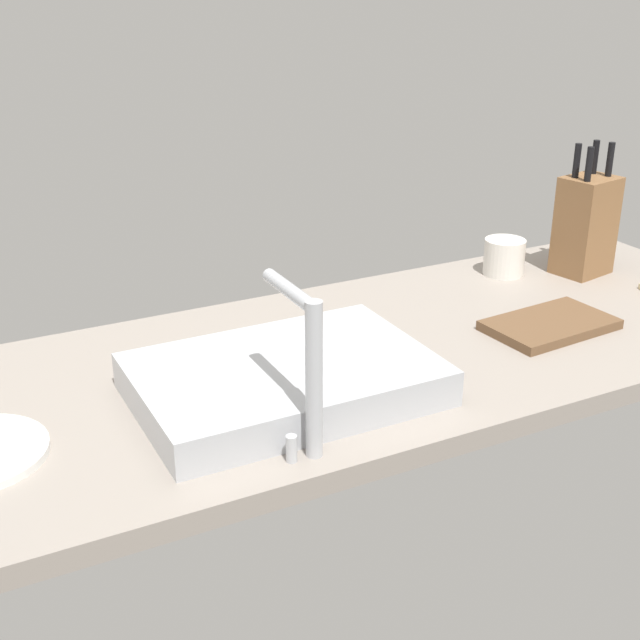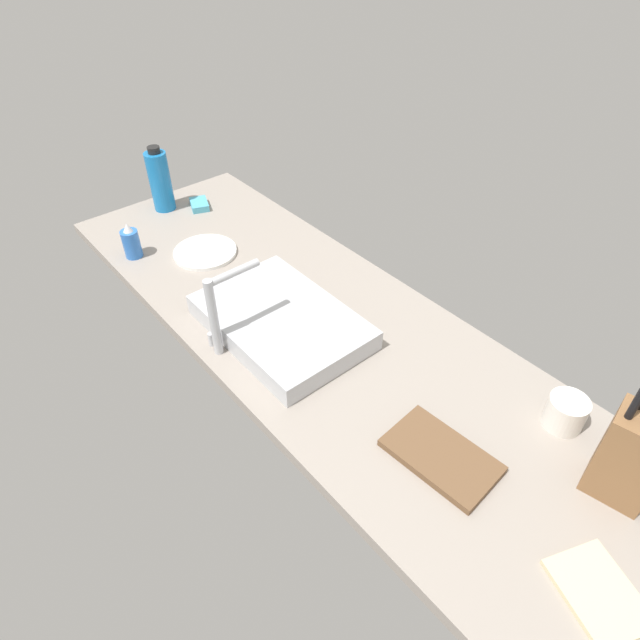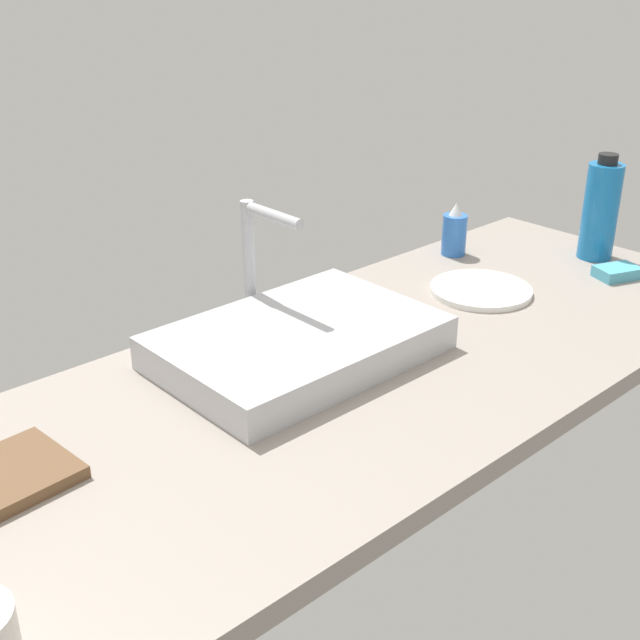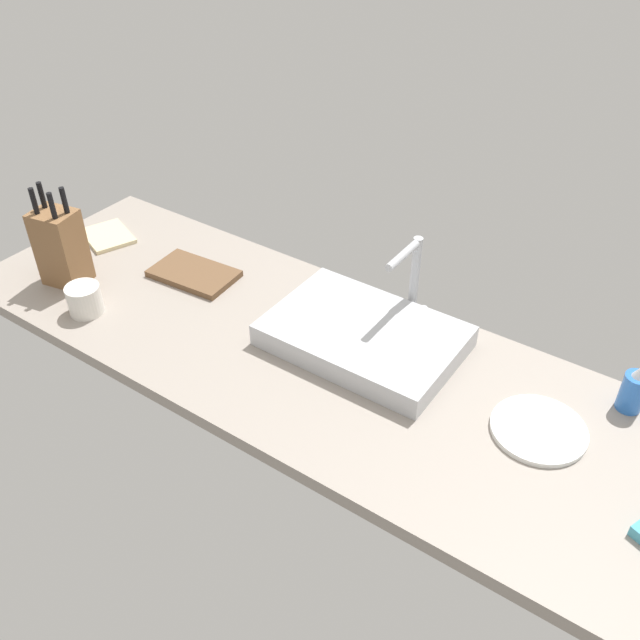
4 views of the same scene
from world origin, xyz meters
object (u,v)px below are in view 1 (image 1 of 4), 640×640
(faucet, at_px, (306,359))
(cutting_board, at_px, (550,325))
(sink_basin, at_px, (284,379))
(coffee_mug, at_px, (504,257))
(knife_block, at_px, (586,224))

(faucet, xyz_separation_m, cutting_board, (-0.59, -0.17, -0.13))
(faucet, height_order, cutting_board, faucet)
(sink_basin, height_order, coffee_mug, coffee_mug)
(faucet, xyz_separation_m, coffee_mug, (-0.71, -0.45, -0.10))
(faucet, bearing_deg, sink_basin, -103.74)
(faucet, bearing_deg, coffee_mug, -147.42)
(faucet, relative_size, knife_block, 0.81)
(sink_basin, bearing_deg, coffee_mug, -156.19)
(cutting_board, bearing_deg, knife_block, -142.06)
(faucet, bearing_deg, knife_block, -156.18)
(knife_block, distance_m, cutting_board, 0.36)
(faucet, distance_m, cutting_board, 0.63)
(sink_basin, bearing_deg, cutting_board, -178.77)
(sink_basin, xyz_separation_m, faucet, (0.04, 0.16, 0.11))
(sink_basin, distance_m, coffee_mug, 0.73)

